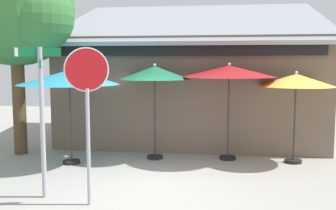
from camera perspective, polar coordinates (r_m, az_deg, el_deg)
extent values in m
cube|color=#9E9B93|center=(8.57, -1.96, -11.90)|extent=(28.00, 28.00, 0.10)
cube|color=#705B4C|center=(13.65, 3.69, 2.33)|extent=(8.16, 5.32, 3.39)
cube|color=#999EA8|center=(13.54, 3.72, 12.21)|extent=(8.66, 5.79, 1.88)
cube|color=black|center=(10.92, 2.72, 8.43)|extent=(7.56, 0.16, 0.44)
cylinder|color=#A8AAB2|center=(7.80, -18.04, -2.61)|extent=(0.09, 0.09, 2.92)
cube|color=#116B38|center=(7.72, -18.38, 7.41)|extent=(0.71, 0.36, 0.16)
cube|color=#116B38|center=(7.72, -18.33, 5.78)|extent=(0.36, 0.71, 0.16)
cube|color=white|center=(7.73, -21.48, 7.29)|extent=(0.07, 0.06, 0.16)
cylinder|color=#A8AAB2|center=(7.24, -11.67, -6.15)|extent=(0.07, 0.07, 2.16)
cylinder|color=white|center=(7.07, -11.92, 5.15)|extent=(0.74, 0.33, 0.80)
cylinder|color=red|center=(7.07, -11.92, 5.15)|extent=(0.70, 0.32, 0.75)
cylinder|color=black|center=(10.52, -14.04, -8.14)|extent=(0.44, 0.44, 0.08)
cylinder|color=#333335|center=(10.32, -14.19, -2.65)|extent=(0.05, 0.05, 2.12)
cone|color=#2D99BC|center=(10.21, -14.37, 3.99)|extent=(2.62, 2.62, 0.37)
sphere|color=silver|center=(10.20, -14.40, 5.19)|extent=(0.08, 0.08, 0.08)
cylinder|color=black|center=(10.73, -1.95, -7.67)|extent=(0.44, 0.44, 0.08)
cylinder|color=#333335|center=(10.53, -1.97, -1.98)|extent=(0.05, 0.05, 2.23)
cone|color=#1E724C|center=(10.42, -2.00, 4.79)|extent=(1.90, 1.90, 0.35)
sphere|color=silver|center=(10.42, -2.00, 5.93)|extent=(0.08, 0.08, 0.08)
cylinder|color=black|center=(10.76, 8.79, -7.71)|extent=(0.44, 0.44, 0.08)
cylinder|color=#333335|center=(10.55, 8.88, -1.85)|extent=(0.05, 0.05, 2.30)
cone|color=#B21E23|center=(10.45, 9.00, 4.95)|extent=(2.50, 2.50, 0.30)
sphere|color=silver|center=(10.45, 9.02, 5.94)|extent=(0.08, 0.08, 0.08)
cylinder|color=black|center=(10.81, 17.98, -7.88)|extent=(0.44, 0.44, 0.08)
cylinder|color=#333335|center=(10.62, 18.16, -2.67)|extent=(0.05, 0.05, 2.07)
cone|color=#EAD14C|center=(10.51, 18.37, 3.52)|extent=(1.99, 1.99, 0.32)
sphere|color=silver|center=(10.50, 18.40, 4.56)|extent=(0.08, 0.08, 0.08)
cylinder|color=brown|center=(11.86, -21.10, 0.25)|extent=(0.36, 0.36, 2.94)
sphere|color=#387538|center=(11.91, -21.62, 13.29)|extent=(3.29, 3.29, 3.29)
sphere|color=#387538|center=(11.09, -18.45, 12.25)|extent=(1.86, 1.86, 1.86)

